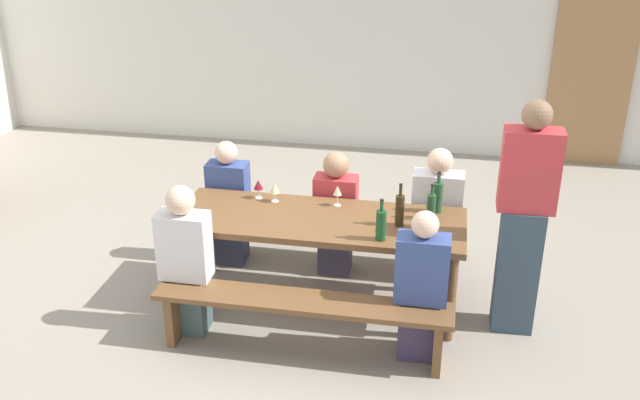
% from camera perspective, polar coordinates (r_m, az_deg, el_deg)
% --- Properties ---
extents(ground_plane, '(24.00, 24.00, 0.00)m').
position_cam_1_polar(ground_plane, '(5.83, 0.00, -8.08)').
color(ground_plane, gray).
extents(back_wall, '(14.00, 0.20, 3.20)m').
position_cam_1_polar(back_wall, '(8.76, 4.65, 14.23)').
color(back_wall, silver).
rests_on(back_wall, ground).
extents(wooden_door, '(0.90, 0.06, 2.10)m').
position_cam_1_polar(wooden_door, '(8.83, 20.72, 9.18)').
color(wooden_door, '#9E7247').
rests_on(wooden_door, ground).
extents(tasting_table, '(2.20, 0.78, 0.75)m').
position_cam_1_polar(tasting_table, '(5.50, 0.00, -2.15)').
color(tasting_table, brown).
rests_on(tasting_table, ground).
extents(bench_near, '(2.10, 0.30, 0.45)m').
position_cam_1_polar(bench_near, '(5.07, -1.45, -8.76)').
color(bench_near, brown).
rests_on(bench_near, ground).
extents(bench_far, '(2.10, 0.30, 0.45)m').
position_cam_1_polar(bench_far, '(6.25, 1.16, -1.97)').
color(bench_far, brown).
rests_on(bench_far, ground).
extents(wine_bottle_0, '(0.07, 0.07, 0.29)m').
position_cam_1_polar(wine_bottle_0, '(5.47, 8.81, -0.48)').
color(wine_bottle_0, '#234C2D').
rests_on(wine_bottle_0, tasting_table).
extents(wine_bottle_1, '(0.08, 0.08, 0.33)m').
position_cam_1_polar(wine_bottle_1, '(5.59, 9.32, 0.27)').
color(wine_bottle_1, '#234C2D').
rests_on(wine_bottle_1, tasting_table).
extents(wine_bottle_2, '(0.07, 0.07, 0.32)m').
position_cam_1_polar(wine_bottle_2, '(5.11, 4.86, -1.95)').
color(wine_bottle_2, '#194723').
rests_on(wine_bottle_2, tasting_table).
extents(wine_bottle_3, '(0.07, 0.07, 0.34)m').
position_cam_1_polar(wine_bottle_3, '(5.33, 6.34, -0.78)').
color(wine_bottle_3, '#332814').
rests_on(wine_bottle_3, tasting_table).
extents(wine_glass_0, '(0.08, 0.08, 0.16)m').
position_cam_1_polar(wine_glass_0, '(5.71, -3.62, 0.90)').
color(wine_glass_0, silver).
rests_on(wine_glass_0, tasting_table).
extents(wine_glass_1, '(0.07, 0.07, 0.17)m').
position_cam_1_polar(wine_glass_1, '(5.62, 1.39, 0.71)').
color(wine_glass_1, silver).
rests_on(wine_glass_1, tasting_table).
extents(wine_glass_2, '(0.08, 0.08, 0.16)m').
position_cam_1_polar(wine_glass_2, '(5.78, -4.92, 1.19)').
color(wine_glass_2, silver).
rests_on(wine_glass_2, tasting_table).
extents(seated_guest_near_0, '(0.37, 0.24, 1.17)m').
position_cam_1_polar(seated_guest_near_0, '(5.32, -10.61, -4.94)').
color(seated_guest_near_0, '#405859').
rests_on(seated_guest_near_0, ground).
extents(seated_guest_near_1, '(0.36, 0.24, 1.12)m').
position_cam_1_polar(seated_guest_near_1, '(5.03, 8.01, -7.04)').
color(seated_guest_near_1, '#3D3353').
rests_on(seated_guest_near_1, ground).
extents(seated_guest_far_0, '(0.34, 0.24, 1.12)m').
position_cam_1_polar(seated_guest_far_0, '(6.24, -7.22, -0.44)').
color(seated_guest_far_0, '#31364E').
rests_on(seated_guest_far_0, ground).
extents(seated_guest_far_1, '(0.36, 0.24, 1.09)m').
position_cam_1_polar(seated_guest_far_1, '(6.04, 1.25, -1.19)').
color(seated_guest_far_1, '#453D54').
rests_on(seated_guest_far_1, ground).
extents(seated_guest_far_2, '(0.41, 0.24, 1.18)m').
position_cam_1_polar(seated_guest_far_2, '(5.96, 9.18, -1.53)').
color(seated_guest_far_2, navy).
rests_on(seated_guest_far_2, ground).
extents(standing_host, '(0.40, 0.24, 1.78)m').
position_cam_1_polar(standing_host, '(5.32, 15.82, -1.80)').
color(standing_host, '#344755').
rests_on(standing_host, ground).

